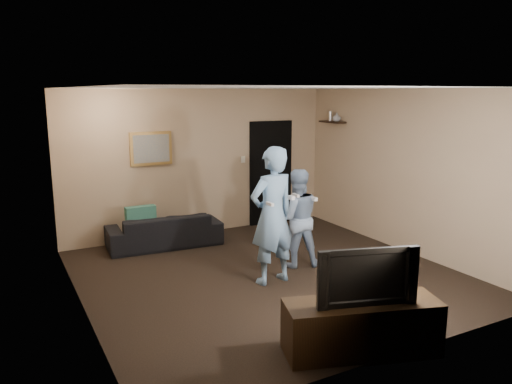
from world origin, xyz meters
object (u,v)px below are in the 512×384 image
tv_console (362,328)px  television (364,274)px  sofa (164,230)px  wii_player_left (272,216)px  wii_player_right (296,218)px

tv_console → television: size_ratio=1.53×
sofa → tv_console: size_ratio=1.21×
tv_console → television: television is taller
sofa → wii_player_left: 2.47m
television → tv_console: bearing=17.6°
television → sofa: bearing=116.2°
tv_console → wii_player_right: wii_player_right is taller
sofa → television: television is taller
wii_player_right → wii_player_left: bearing=-147.8°
sofa → television: size_ratio=1.85×
wii_player_left → television: bearing=-93.8°
tv_console → wii_player_left: wii_player_left is taller
sofa → television: (0.64, -4.28, 0.54)m
sofa → wii_player_left: wii_player_left is taller
tv_console → wii_player_right: bearing=89.8°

